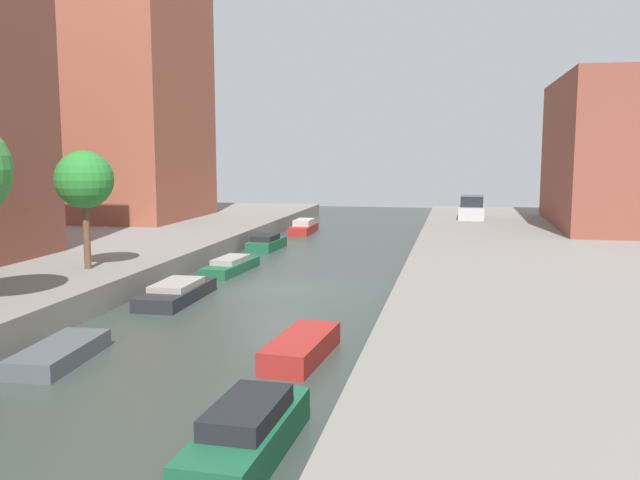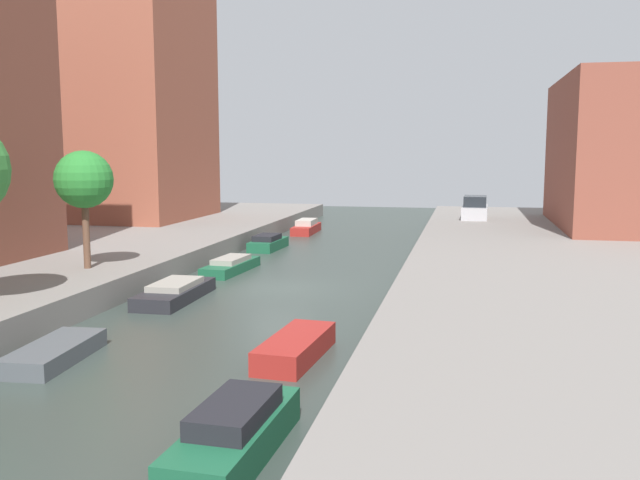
% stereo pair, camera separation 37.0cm
% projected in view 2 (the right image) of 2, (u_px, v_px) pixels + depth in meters
% --- Properties ---
extents(ground_plane, '(84.00, 84.00, 0.00)m').
position_uv_depth(ground_plane, '(280.00, 289.00, 28.07)').
color(ground_plane, '#333D38').
extents(apartment_tower_far, '(10.00, 10.60, 23.34)m').
position_uv_depth(apartment_tower_far, '(121.00, 48.00, 46.35)').
color(apartment_tower_far, brown).
rests_on(apartment_tower_far, quay_left).
extents(street_tree_2, '(2.28, 2.28, 4.69)m').
position_uv_depth(street_tree_2, '(84.00, 180.00, 26.70)').
color(street_tree_2, brown).
rests_on(street_tree_2, quay_left).
extents(parked_car, '(1.85, 4.22, 1.58)m').
position_uv_depth(parked_car, '(475.00, 209.00, 47.20)').
color(parked_car, '#B7B7BC').
rests_on(parked_car, quay_right).
extents(moored_boat_left_1, '(1.65, 3.56, 0.49)m').
position_uv_depth(moored_boat_left_1, '(55.00, 352.00, 18.33)').
color(moored_boat_left_1, '#4C5156').
rests_on(moored_boat_left_1, ground_plane).
extents(moored_boat_left_2, '(1.67, 4.59, 0.73)m').
position_uv_depth(moored_boat_left_2, '(175.00, 292.00, 25.86)').
color(moored_boat_left_2, '#232328').
rests_on(moored_boat_left_2, ground_plane).
extents(moored_boat_left_3, '(1.59, 4.40, 0.71)m').
position_uv_depth(moored_boat_left_3, '(231.00, 266.00, 31.93)').
color(moored_boat_left_3, '#195638').
rests_on(moored_boat_left_3, ground_plane).
extents(moored_boat_left_4, '(1.52, 3.61, 0.88)m').
position_uv_depth(moored_boat_left_4, '(268.00, 243.00, 39.22)').
color(moored_boat_left_4, '#195638').
rests_on(moored_boat_left_4, ground_plane).
extents(moored_boat_left_5, '(1.38, 4.26, 0.96)m').
position_uv_depth(moored_boat_left_5, '(306.00, 227.00, 47.04)').
color(moored_boat_left_5, maroon).
rests_on(moored_boat_left_5, ground_plane).
extents(moored_boat_right_1, '(1.48, 4.15, 1.08)m').
position_uv_depth(moored_boat_right_1, '(235.00, 433.00, 12.57)').
color(moored_boat_right_1, '#195638').
rests_on(moored_boat_right_1, ground_plane).
extents(moored_boat_right_2, '(1.55, 3.74, 0.63)m').
position_uv_depth(moored_boat_right_2, '(296.00, 347.00, 18.56)').
color(moored_boat_right_2, maroon).
rests_on(moored_boat_right_2, ground_plane).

